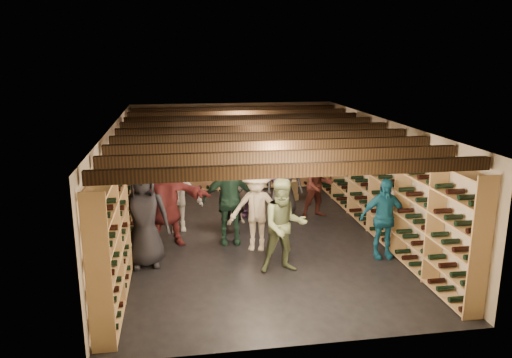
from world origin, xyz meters
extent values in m
plane|color=black|center=(0.00, 0.00, 0.00)|extent=(8.00, 8.00, 0.00)
cube|color=#BAAB91|center=(0.00, 4.00, 1.20)|extent=(5.50, 0.02, 2.40)
cube|color=#BAAB91|center=(0.00, -4.00, 1.20)|extent=(5.50, 0.02, 2.40)
cube|color=#BAAB91|center=(-2.75, 0.00, 1.20)|extent=(0.02, 8.00, 2.40)
cube|color=#BAAB91|center=(2.75, 0.00, 1.20)|extent=(0.02, 8.00, 2.40)
cube|color=beige|center=(0.00, 0.00, 2.40)|extent=(5.50, 8.00, 0.01)
cube|color=black|center=(0.00, -3.50, 2.26)|extent=(5.40, 0.12, 0.18)
cube|color=black|center=(0.00, -2.62, 2.26)|extent=(5.40, 0.12, 0.18)
cube|color=black|center=(0.00, -1.75, 2.26)|extent=(5.40, 0.12, 0.18)
cube|color=black|center=(0.00, -0.88, 2.26)|extent=(5.40, 0.12, 0.18)
cube|color=black|center=(0.00, 0.00, 2.26)|extent=(5.40, 0.12, 0.18)
cube|color=black|center=(0.00, 0.88, 2.26)|extent=(5.40, 0.12, 0.18)
cube|color=black|center=(0.00, 1.75, 2.26)|extent=(5.40, 0.12, 0.18)
cube|color=black|center=(0.00, 2.62, 2.26)|extent=(5.40, 0.12, 0.18)
cube|color=black|center=(0.00, 3.50, 2.26)|extent=(5.40, 0.12, 0.18)
cube|color=tan|center=(-2.57, 0.00, 1.07)|extent=(0.32, 7.50, 2.15)
cube|color=tan|center=(2.57, 0.00, 1.07)|extent=(0.32, 7.50, 2.15)
cube|color=tan|center=(0.00, 3.83, 1.07)|extent=(4.70, 0.30, 2.15)
cube|color=#A28755|center=(0.18, 2.08, 0.09)|extent=(0.58, 0.47, 0.17)
cube|color=#A28755|center=(0.18, 2.08, 0.26)|extent=(0.58, 0.47, 0.17)
cube|color=#A28755|center=(0.18, 2.08, 0.43)|extent=(0.58, 0.47, 0.17)
cube|color=#A28755|center=(1.23, 2.56, 0.09)|extent=(0.59, 0.49, 0.17)
cube|color=#A28755|center=(1.23, 2.56, 0.26)|extent=(0.59, 0.49, 0.17)
cube|color=#A28755|center=(1.23, 2.56, 0.43)|extent=(0.59, 0.49, 0.17)
cube|color=#A28755|center=(0.04, 1.89, 0.09)|extent=(0.54, 0.40, 0.17)
imported|color=black|center=(-2.18, -1.06, 0.92)|extent=(0.95, 0.66, 1.84)
imported|color=black|center=(-0.46, 0.35, 0.76)|extent=(0.58, 0.40, 1.52)
imported|color=#596642|center=(0.23, -1.69, 0.84)|extent=(0.83, 0.66, 1.68)
imported|color=beige|center=(-0.09, -0.64, 0.82)|extent=(1.20, 0.93, 1.64)
imported|color=#175C7C|center=(2.18, -1.37, 0.76)|extent=(0.91, 0.41, 1.52)
imported|color=maroon|center=(-1.81, -0.10, 0.95)|extent=(1.81, 0.77, 1.90)
imported|color=gray|center=(-0.31, 0.98, 0.92)|extent=(0.77, 0.61, 1.84)
imported|color=#421B15|center=(1.64, 1.10, 0.77)|extent=(0.84, 0.71, 1.54)
imported|color=#A39E95|center=(-1.58, 0.65, 0.83)|extent=(1.11, 0.68, 1.65)
imported|color=#214333|center=(-0.57, -0.19, 0.89)|extent=(1.05, 0.47, 1.77)
imported|color=slate|center=(0.14, 1.30, 0.89)|extent=(1.71, 1.15, 1.77)
imported|color=#38383D|center=(0.87, 1.30, 0.89)|extent=(0.94, 0.69, 1.79)
camera|label=1|loc=(-1.54, -9.65, 3.75)|focal=35.00mm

